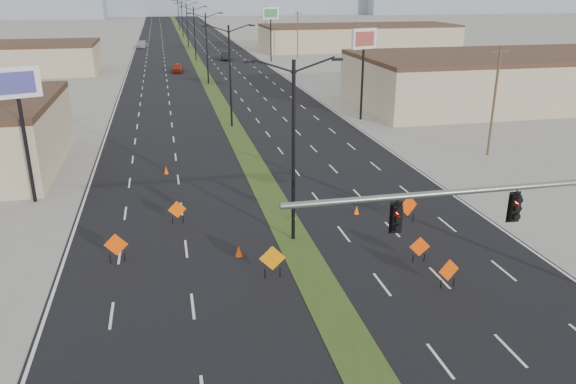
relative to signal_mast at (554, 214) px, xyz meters
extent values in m
plane|color=gray|center=(-8.56, -2.00, -4.79)|extent=(600.00, 600.00, 0.00)
cube|color=black|center=(-8.56, 98.00, -4.79)|extent=(25.00, 400.00, 0.02)
cube|color=#304016|center=(-8.56, 98.00, -4.79)|extent=(2.00, 400.00, 0.04)
cube|color=tan|center=(-40.56, 83.00, -2.54)|extent=(30.00, 14.00, 4.50)
cube|color=tan|center=(25.44, 43.00, -2.04)|extent=(36.00, 18.00, 5.50)
cube|color=tan|center=(29.44, 108.00, -2.29)|extent=(44.00, 16.00, 5.00)
cylinder|color=slate|center=(-3.36, 0.00, 1.31)|extent=(16.00, 0.24, 0.24)
cube|color=black|center=(-6.86, 0.00, 0.43)|extent=(0.50, 0.28, 1.30)
sphere|color=#FF0C05|center=(-6.86, -0.16, 0.78)|extent=(0.22, 0.22, 0.22)
cube|color=black|center=(-1.86, 0.00, 0.43)|extent=(0.50, 0.28, 1.30)
sphere|color=#FF0C05|center=(-1.86, -0.16, 0.78)|extent=(0.22, 0.22, 0.22)
cylinder|color=black|center=(-8.56, 10.00, 0.21)|extent=(0.20, 0.20, 10.00)
cube|color=black|center=(-10.86, 10.00, 5.16)|extent=(0.55, 0.24, 0.14)
cube|color=black|center=(-6.26, 10.00, 5.16)|extent=(0.55, 0.24, 0.14)
cylinder|color=black|center=(-8.56, 38.00, 0.21)|extent=(0.20, 0.20, 10.00)
cube|color=black|center=(-10.86, 38.00, 5.16)|extent=(0.55, 0.24, 0.14)
cube|color=black|center=(-6.26, 38.00, 5.16)|extent=(0.55, 0.24, 0.14)
cylinder|color=black|center=(-8.56, 66.00, 0.21)|extent=(0.20, 0.20, 10.00)
cube|color=black|center=(-10.86, 66.00, 5.16)|extent=(0.55, 0.24, 0.14)
cube|color=black|center=(-6.26, 66.00, 5.16)|extent=(0.55, 0.24, 0.14)
cylinder|color=black|center=(-8.56, 94.00, 0.21)|extent=(0.20, 0.20, 10.00)
cube|color=black|center=(-10.86, 94.00, 5.16)|extent=(0.55, 0.24, 0.14)
cube|color=black|center=(-6.26, 94.00, 5.16)|extent=(0.55, 0.24, 0.14)
cylinder|color=black|center=(-8.56, 122.00, 0.21)|extent=(0.20, 0.20, 10.00)
cube|color=black|center=(-10.86, 122.00, 5.16)|extent=(0.55, 0.24, 0.14)
cube|color=black|center=(-6.26, 122.00, 5.16)|extent=(0.55, 0.24, 0.14)
cylinder|color=black|center=(-8.56, 150.00, 0.21)|extent=(0.20, 0.20, 10.00)
cube|color=black|center=(-10.86, 150.00, 5.16)|extent=(0.55, 0.24, 0.14)
cube|color=black|center=(-6.26, 150.00, 5.16)|extent=(0.55, 0.24, 0.14)
cylinder|color=black|center=(-8.56, 178.00, 0.21)|extent=(0.20, 0.20, 10.00)
cylinder|color=#4C3823|center=(11.44, 23.00, -0.29)|extent=(0.20, 0.20, 9.00)
cube|color=#4C3823|center=(11.44, 23.00, 3.81)|extent=(1.60, 0.10, 0.10)
cylinder|color=#4C3823|center=(11.44, 58.00, -0.29)|extent=(0.20, 0.20, 9.00)
cube|color=#4C3823|center=(11.44, 58.00, 3.81)|extent=(1.60, 0.10, 0.10)
cylinder|color=#4C3823|center=(11.44, 93.00, -0.29)|extent=(0.20, 0.20, 9.00)
cube|color=#4C3823|center=(11.44, 93.00, 3.81)|extent=(1.60, 0.10, 0.10)
cylinder|color=#4C3823|center=(11.44, 128.00, -0.29)|extent=(0.20, 0.20, 9.00)
cube|color=#4C3823|center=(11.44, 128.00, 3.81)|extent=(1.60, 0.10, 0.10)
imported|color=maroon|center=(-12.60, 79.07, -4.07)|extent=(1.98, 4.33, 1.44)
imported|color=black|center=(-2.86, 93.92, -3.99)|extent=(2.02, 4.97, 1.60)
imported|color=#A1A6AA|center=(-19.37, 121.99, -4.04)|extent=(2.70, 5.37, 1.50)
cube|color=#F44705|center=(-18.10, 9.17, -3.77)|extent=(1.22, 0.19, 1.22)
cylinder|color=black|center=(-18.45, 9.17, -4.54)|extent=(0.05, 0.05, 0.51)
cylinder|color=black|center=(-17.74, 9.17, -4.54)|extent=(0.05, 0.05, 0.51)
cube|color=orange|center=(-10.56, 5.83, -3.72)|extent=(1.29, 0.15, 1.29)
cylinder|color=black|center=(-10.93, 5.83, -4.52)|extent=(0.05, 0.05, 0.54)
cylinder|color=black|center=(-10.18, 5.83, -4.52)|extent=(0.05, 0.05, 0.54)
cube|color=#E75104|center=(-14.86, 13.72, -3.89)|extent=(1.08, 0.09, 1.08)
cylinder|color=black|center=(-15.17, 13.72, -4.57)|extent=(0.05, 0.05, 0.45)
cylinder|color=black|center=(-14.54, 13.72, -4.57)|extent=(0.05, 0.05, 0.45)
cube|color=#F54305|center=(-2.83, 5.83, -3.90)|extent=(1.06, 0.20, 1.07)
cylinder|color=black|center=(-3.14, 5.83, -4.57)|extent=(0.05, 0.05, 0.44)
cylinder|color=black|center=(-2.52, 5.83, -4.57)|extent=(0.05, 0.05, 0.44)
cube|color=#E54404|center=(-2.63, 3.08, -3.85)|extent=(1.12, 0.23, 1.13)
cylinder|color=black|center=(-2.96, 3.08, -4.56)|extent=(0.05, 0.05, 0.47)
cylinder|color=black|center=(-2.31, 3.08, -4.56)|extent=(0.05, 0.05, 0.47)
cube|color=#EA3C04|center=(-1.26, 10.82, -3.69)|extent=(1.29, 0.37, 1.32)
cylinder|color=black|center=(-1.65, 10.82, -4.52)|extent=(0.05, 0.05, 0.55)
cylinder|color=black|center=(-0.88, 10.82, -4.52)|extent=(0.05, 0.05, 0.55)
cone|color=#D63D04|center=(-11.86, 8.50, -4.47)|extent=(0.48, 0.48, 0.64)
cone|color=orange|center=(-7.94, 12.65, -4.50)|extent=(0.41, 0.41, 0.58)
cone|color=#FA5E05|center=(-3.83, 12.78, -4.52)|extent=(0.40, 0.40, 0.55)
cone|color=#DC4804|center=(-15.39, 23.62, -4.50)|extent=(0.41, 0.41, 0.59)
cylinder|color=black|center=(-24.03, 19.52, -1.13)|extent=(0.24, 0.24, 7.31)
cube|color=white|center=(-24.03, 19.52, 3.10)|extent=(2.84, 1.30, 1.92)
cube|color=#3B398A|center=(-24.03, 19.32, 3.10)|extent=(2.19, 0.82, 1.35)
cylinder|color=black|center=(5.44, 38.31, -0.88)|extent=(0.24, 0.24, 7.83)
cube|color=white|center=(5.44, 38.31, 3.66)|extent=(3.01, 1.43, 2.06)
cube|color=#A13F35|center=(5.44, 38.11, 3.66)|extent=(2.33, 0.93, 1.44)
cylinder|color=black|center=(5.45, 89.71, -0.68)|extent=(0.24, 0.24, 8.22)
cube|color=white|center=(5.45, 89.71, 4.08)|extent=(3.24, 1.05, 2.16)
cube|color=#338048|center=(5.45, 89.51, 4.08)|extent=(2.54, 0.61, 1.51)
camera|label=1|loc=(-15.10, -18.22, 8.66)|focal=35.00mm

